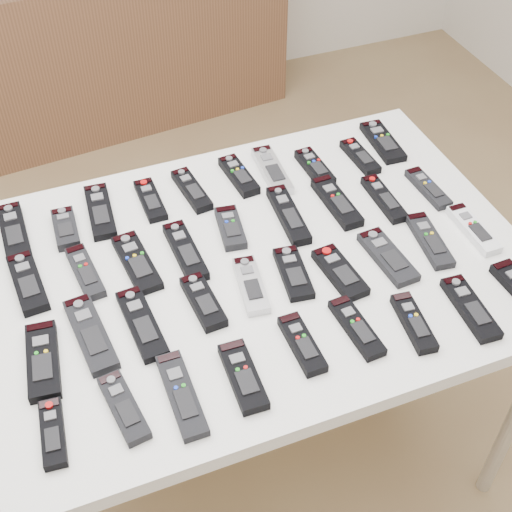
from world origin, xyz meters
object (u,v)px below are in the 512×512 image
object	(u,v)px
sideboard	(120,46)
remote_18	(428,188)
remote_33	(302,344)
remote_26	(388,257)
remote_30	(124,407)
remote_36	(471,308)
remote_35	(414,323)
remote_5	(239,176)
remote_1	(66,229)
remote_20	(91,334)
remote_21	(142,324)
remote_27	(430,240)
remote_15	(288,215)
remote_28	(473,229)
remote_17	(384,199)
remote_12	(137,263)
remote_32	(243,376)
remote_25	(340,272)
remote_31	(182,395)
remote_7	(315,168)
remote_22	(203,302)
remote_23	(251,285)
remote_2	(100,211)
remote_6	(272,171)
remote_14	(231,228)
remote_11	(85,272)
table	(256,279)
remote_10	(28,283)
remote_29	(53,433)
remote_9	(383,142)
remote_8	(360,157)
remote_4	(192,190)
remote_3	(150,200)
remote_24	(293,273)

from	to	relation	value
sideboard	remote_18	world-z (taller)	remote_18
remote_33	remote_26	bearing A→B (deg)	29.01
sideboard	remote_30	distance (m)	2.24
remote_36	remote_35	bearing A→B (deg)	-179.90
remote_5	remote_33	world-z (taller)	same
remote_1	remote_20	bearing A→B (deg)	-89.00
remote_21	remote_27	distance (m)	0.70
remote_15	remote_28	xyz separation A→B (m)	(0.39, -0.21, -0.00)
remote_21	remote_36	distance (m)	0.70
remote_17	remote_20	world-z (taller)	same
remote_12	remote_32	distance (m)	0.40
remote_25	remote_31	xyz separation A→B (m)	(-0.43, -0.18, -0.00)
remote_7	remote_22	world-z (taller)	same
remote_23	remote_28	xyz separation A→B (m)	(0.56, -0.02, 0.00)
remote_31	remote_35	bearing A→B (deg)	-0.26
remote_2	remote_30	xyz separation A→B (m)	(-0.08, -0.58, 0.00)
remote_6	remote_14	size ratio (longest dim) A/B	1.38
remote_5	remote_22	xyz separation A→B (m)	(-0.22, -0.38, 0.00)
remote_11	remote_32	world-z (taller)	remote_32
table	remote_14	xyz separation A→B (m)	(-0.02, 0.12, 0.07)
remote_6	remote_10	distance (m)	0.68
remote_10	remote_15	distance (m)	0.63
remote_29	remote_18	bearing A→B (deg)	25.10
remote_9	remote_26	xyz separation A→B (m)	(-0.21, -0.40, 0.00)
remote_17	remote_27	bearing A→B (deg)	-80.59
remote_8	remote_32	size ratio (longest dim) A/B	0.90
remote_17	remote_36	world-z (taller)	same
remote_12	remote_15	xyz separation A→B (m)	(0.39, 0.02, 0.00)
remote_36	remote_31	bearing A→B (deg)	-177.59
remote_6	remote_4	bearing A→B (deg)	-176.98
remote_18	remote_15	bearing A→B (deg)	172.92
remote_10	remote_36	world-z (taller)	remote_10
remote_21	remote_22	world-z (taller)	remote_22
remote_7	remote_29	distance (m)	0.95
remote_7	remote_15	bearing A→B (deg)	-135.41
remote_29	remote_32	size ratio (longest dim) A/B	0.86
remote_11	remote_32	xyz separation A→B (m)	(0.23, -0.40, 0.00)
remote_9	remote_3	bearing A→B (deg)	-175.86
remote_26	remote_11	bearing A→B (deg)	159.10
remote_5	remote_29	bearing A→B (deg)	-139.43
remote_3	remote_24	size ratio (longest dim) A/B	0.99
remote_1	remote_35	size ratio (longest dim) A/B	0.86
remote_25	remote_29	distance (m)	0.70
remote_11	remote_14	world-z (taller)	same
remote_22	remote_35	xyz separation A→B (m)	(0.39, -0.22, -0.00)
remote_11	remote_33	bearing A→B (deg)	-50.32
table	remote_12	bearing A→B (deg)	161.04
remote_22	remote_25	xyz separation A→B (m)	(0.31, -0.03, -0.00)
remote_24	remote_30	size ratio (longest dim) A/B	0.96
remote_4	remote_7	bearing A→B (deg)	-11.24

